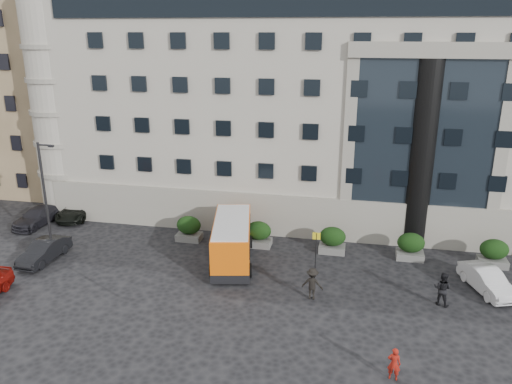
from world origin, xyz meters
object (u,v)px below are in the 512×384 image
hedge_b (259,234)px  minibus (232,239)px  hedge_d (411,246)px  street_lamp (46,197)px  pedestrian_b (442,289)px  red_truck (78,181)px  bus_stop_sign (316,244)px  pedestrian_c (312,284)px  hedge_c (332,240)px  pedestrian_a (394,364)px  parked_car_d (77,210)px  white_taxi (487,280)px  hedge_e (494,253)px  parked_car_b (44,251)px  hedge_a (189,228)px  parked_car_c (37,216)px

hedge_b → minibus: minibus is taller
hedge_d → minibus: (-11.62, -2.83, 0.66)m
street_lamp → pedestrian_b: (24.75, -0.96, -3.39)m
hedge_d → red_truck: 30.10m
bus_stop_sign → pedestrian_c: bus_stop_sign is taller
hedge_c → pedestrian_a: (3.44, -12.80, -0.14)m
red_truck → pedestrian_a: 34.23m
hedge_d → red_truck: (-29.05, 7.86, 0.43)m
hedge_b → bus_stop_sign: bearing=-33.1°
parked_car_d → white_taxi: (30.12, -6.12, 0.04)m
street_lamp → bus_stop_sign: size_ratio=3.17×
hedge_e → white_taxi: size_ratio=0.44×
hedge_d → pedestrian_a: hedge_d is taller
white_taxi → parked_car_d: bearing=148.2°
bus_stop_sign → parked_car_d: bus_stop_sign is taller
hedge_d → parked_car_b: bearing=-167.7°
hedge_b → hedge_c: (5.20, 0.00, 0.00)m
parked_car_d → hedge_a: bearing=-20.1°
street_lamp → pedestrian_a: 23.47m
hedge_e → hedge_b: bearing=180.0°
hedge_a → white_taxi: size_ratio=0.44×
hedge_c → parked_car_b: hedge_c is taller
minibus → white_taxi: 15.71m
street_lamp → parked_car_c: 8.05m
hedge_b → hedge_d: 10.40m
hedge_e → pedestrian_a: (-6.96, -12.80, -0.14)m
pedestrian_a → parked_car_d: bearing=-24.1°
hedge_d → white_taxi: (4.04, -3.63, -0.23)m
hedge_c → street_lamp: bearing=-165.3°
hedge_d → parked_car_c: bearing=179.0°
street_lamp → parked_car_d: 8.56m
hedge_c → hedge_d: size_ratio=1.00×
minibus → white_taxi: bearing=-14.7°
minibus → parked_car_b: bearing=179.3°
parked_car_d → pedestrian_a: pedestrian_a is taller
red_truck → hedge_c: bearing=-10.9°
pedestrian_a → hedge_d: bearing=-89.8°
hedge_e → white_taxi: hedge_e is taller
hedge_d → pedestrian_b: pedestrian_b is taller
parked_car_d → white_taxi: bearing=-18.2°
hedge_b → parked_car_c: hedge_b is taller
minibus → parked_car_d: (-14.46, 5.32, -0.93)m
hedge_b → hedge_d: (10.40, 0.00, 0.00)m
parked_car_c → pedestrian_c: bearing=-13.4°
parked_car_b → parked_car_d: 8.02m
hedge_e → hedge_a: bearing=180.0°
street_lamp → parked_car_b: 3.72m
street_lamp → minibus: (11.92, 1.97, -2.78)m
parked_car_b → white_taxi: size_ratio=1.00×
minibus → parked_car_d: bearing=148.1°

